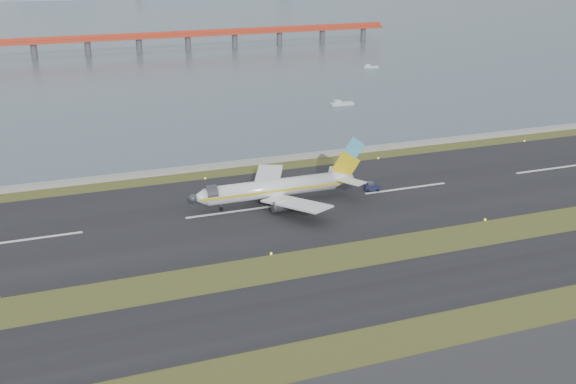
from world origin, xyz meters
The scene contains 10 objects.
ground centered at (0.00, 0.00, 0.00)m, with size 1000.00×1000.00×0.00m, color #344318.
taxiway_strip centered at (0.00, -12.00, 0.05)m, with size 1000.00×18.00×0.10m, color black.
runway_strip centered at (0.00, 30.00, 0.05)m, with size 1000.00×45.00×0.10m, color black.
seawall centered at (0.00, 60.00, 0.50)m, with size 1000.00×2.50×1.00m, color #989892.
bay_water centered at (0.00, 460.00, 0.00)m, with size 1400.00×800.00×1.30m, color #495B68.
red_pier centered at (20.00, 250.00, 7.28)m, with size 260.00×5.00×10.20m.
airliner centered at (10.30, 31.51, 3.46)m, with size 38.52×32.89×12.80m.
pushback_tug centered at (32.26, 31.47, 0.99)m, with size 3.56×2.60×2.04m.
workboat_near centered at (62.35, 111.68, 0.60)m, with size 7.96×2.94×1.90m.
workboat_far centered at (104.85, 172.99, 0.48)m, with size 6.59×3.64×1.53m.
Camera 1 is at (-39.03, -102.01, 53.06)m, focal length 45.00 mm.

